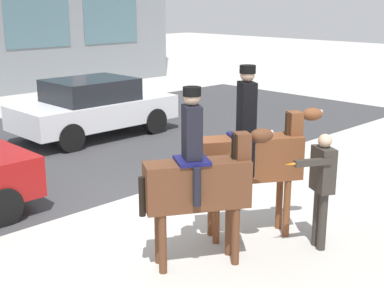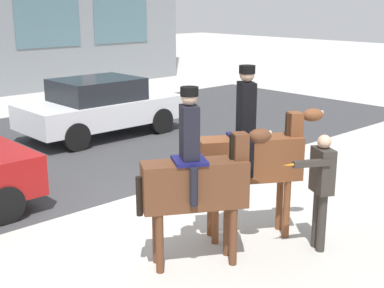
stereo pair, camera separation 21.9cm
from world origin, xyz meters
TOP-DOWN VIEW (x-y plane):
  - ground_plane at (0.00, 0.00)m, footprint 80.00×80.00m
  - road_surface at (0.00, 4.75)m, footprint 24.51×8.50m
  - mounted_horse_lead at (-0.59, -2.33)m, footprint 1.73×1.18m
  - mounted_horse_companion at (0.66, -2.23)m, footprint 1.84×1.29m
  - pedestrian_bystander at (1.05, -3.23)m, footprint 0.91×0.46m
  - street_car_far_lane at (2.59, 4.94)m, footprint 4.40×2.07m

SIDE VIEW (x-z plane):
  - ground_plane at x=0.00m, z-range 0.00..0.00m
  - road_surface at x=0.00m, z-range 0.00..0.01m
  - street_car_far_lane at x=2.59m, z-range 0.03..1.63m
  - pedestrian_bystander at x=1.05m, z-range 0.16..1.93m
  - mounted_horse_lead at x=-0.59m, z-range 0.01..2.54m
  - mounted_horse_companion at x=0.66m, z-range 0.01..2.72m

